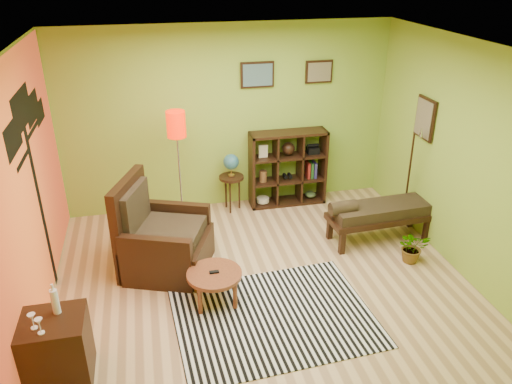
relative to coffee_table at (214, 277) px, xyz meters
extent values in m
plane|color=tan|center=(0.61, 0.23, -0.33)|extent=(5.00, 5.00, 0.00)
cube|color=#89AF36|center=(0.61, 2.48, 1.07)|extent=(5.00, 0.04, 2.80)
cube|color=#89AF36|center=(0.61, -2.02, 1.07)|extent=(5.00, 0.04, 2.80)
cube|color=#89AF36|center=(-1.89, 0.23, 1.07)|extent=(0.04, 4.50, 2.80)
cube|color=#89AF36|center=(3.11, 0.23, 1.07)|extent=(0.04, 4.50, 2.80)
cube|color=white|center=(0.61, 0.23, 2.47)|extent=(5.00, 4.50, 0.04)
cube|color=orange|center=(-1.87, 0.23, 1.07)|extent=(0.01, 4.45, 2.75)
cube|color=black|center=(-1.85, 0.78, 0.72)|extent=(0.01, 0.14, 2.10)
cube|color=black|center=(-1.85, 0.28, 1.72)|extent=(0.01, 0.65, 0.32)
cube|color=black|center=(-1.85, 0.83, 1.85)|extent=(0.01, 0.85, 0.40)
cube|color=black|center=(-1.85, 1.33, 1.72)|extent=(0.01, 0.70, 0.32)
cube|color=black|center=(-1.85, 1.68, 1.57)|extent=(0.01, 0.50, 0.26)
cube|color=black|center=(1.06, 2.45, 1.72)|extent=(0.50, 0.03, 0.38)
cube|color=slate|center=(1.06, 2.42, 1.72)|extent=(0.44, 0.01, 0.32)
cube|color=black|center=(2.01, 2.45, 1.72)|extent=(0.42, 0.03, 0.34)
cube|color=#847955|center=(2.01, 2.42, 1.72)|extent=(0.36, 0.01, 0.28)
cube|color=black|center=(3.08, 1.13, 1.32)|extent=(0.03, 0.44, 0.56)
cube|color=#847955|center=(3.05, 1.13, 1.32)|extent=(0.01, 0.38, 0.50)
cylinder|color=black|center=(2.96, 1.13, 0.45)|extent=(0.23, 0.34, 1.46)
cone|color=silver|center=(2.96, 0.98, 1.19)|extent=(0.08, 0.09, 0.16)
cube|color=white|center=(0.59, -0.43, -0.33)|extent=(2.26, 1.78, 0.01)
cylinder|color=brown|center=(0.00, 0.00, 0.03)|extent=(0.63, 0.63, 0.05)
cylinder|color=brown|center=(0.19, 0.20, -0.16)|extent=(0.05, 0.05, 0.34)
cylinder|color=brown|center=(-0.20, 0.19, -0.16)|extent=(0.05, 0.05, 0.34)
cylinder|color=brown|center=(0.20, -0.19, -0.16)|extent=(0.05, 0.05, 0.34)
cylinder|color=brown|center=(-0.19, -0.20, -0.16)|extent=(0.05, 0.05, 0.34)
cube|color=black|center=(0.00, 0.00, 0.06)|extent=(0.11, 0.05, 0.02)
cube|color=black|center=(-0.47, 0.80, -0.11)|extent=(1.25, 1.24, 0.44)
cube|color=black|center=(-0.90, 0.97, 0.27)|extent=(0.45, 0.92, 1.21)
cube|color=black|center=(-0.64, 0.38, 0.02)|extent=(0.86, 0.42, 0.71)
cube|color=black|center=(-0.31, 1.22, 0.02)|extent=(0.86, 0.42, 0.71)
cube|color=#F3C174|center=(-0.44, 0.79, 0.18)|extent=(0.99, 0.98, 0.15)
cube|color=#F3C174|center=(-0.82, 0.94, 0.49)|extent=(0.35, 0.69, 0.55)
cube|color=black|center=(-1.59, -0.84, 0.01)|extent=(0.59, 0.53, 0.69)
cylinder|color=white|center=(-1.54, -0.74, 0.48)|extent=(0.07, 0.07, 0.25)
cylinder|color=white|center=(-1.54, -0.74, 0.64)|extent=(0.02, 0.02, 0.07)
cylinder|color=white|center=(-1.71, -0.92, 0.36)|extent=(0.06, 0.06, 0.01)
cylinder|color=white|center=(-1.71, -0.92, 0.41)|extent=(0.01, 0.01, 0.09)
cone|color=white|center=(-1.71, -0.92, 0.48)|extent=(0.07, 0.07, 0.06)
cylinder|color=white|center=(-1.64, -1.00, 0.36)|extent=(0.06, 0.06, 0.01)
cylinder|color=white|center=(-1.64, -1.00, 0.41)|extent=(0.01, 0.01, 0.09)
cone|color=white|center=(-1.64, -1.00, 0.48)|extent=(0.07, 0.07, 0.06)
cylinder|color=silver|center=(-0.21, 1.82, -0.32)|extent=(0.27, 0.27, 0.03)
cylinder|color=silver|center=(-0.21, 1.82, 0.48)|extent=(0.02, 0.02, 1.63)
cylinder|color=red|center=(-0.21, 1.82, 1.25)|extent=(0.26, 0.26, 0.36)
cylinder|color=black|center=(0.60, 2.22, 0.22)|extent=(0.38, 0.38, 0.04)
cylinder|color=black|center=(0.72, 2.23, -0.07)|extent=(0.03, 0.03, 0.53)
cylinder|color=black|center=(0.52, 2.31, -0.07)|extent=(0.03, 0.03, 0.53)
cylinder|color=black|center=(0.55, 2.10, -0.07)|extent=(0.03, 0.03, 0.53)
cylinder|color=gold|center=(0.60, 2.22, 0.26)|extent=(0.10, 0.10, 0.02)
cylinder|color=gold|center=(0.60, 2.22, 0.31)|extent=(0.02, 0.02, 0.10)
sphere|color=#1E439A|center=(0.60, 2.22, 0.47)|extent=(0.24, 0.24, 0.24)
cube|color=black|center=(0.93, 2.26, 0.27)|extent=(0.04, 0.35, 1.20)
cube|color=black|center=(2.09, 2.26, 0.27)|extent=(0.04, 0.35, 1.20)
cube|color=black|center=(1.51, 2.26, -0.31)|extent=(1.20, 0.35, 0.04)
cube|color=black|center=(1.51, 2.26, 0.85)|extent=(1.20, 0.35, 0.04)
cube|color=black|center=(1.31, 2.26, 0.27)|extent=(0.03, 0.33, 1.12)
cube|color=black|center=(1.71, 2.26, 0.27)|extent=(0.03, 0.33, 1.12)
cube|color=black|center=(1.51, 2.26, 0.07)|extent=(1.12, 0.33, 0.03)
cube|color=black|center=(1.51, 2.26, 0.47)|extent=(1.12, 0.33, 0.03)
cylinder|color=beige|center=(1.11, 2.26, -0.24)|extent=(0.20, 0.20, 0.07)
sphere|color=black|center=(1.51, 2.26, 0.60)|extent=(0.20, 0.20, 0.20)
cube|color=black|center=(1.91, 2.26, 0.54)|extent=(0.18, 0.15, 0.10)
cylinder|color=black|center=(1.47, 2.26, 0.14)|extent=(0.06, 0.12, 0.06)
cylinder|color=black|center=(1.55, 2.26, 0.14)|extent=(0.06, 0.12, 0.06)
ellipsoid|color=#384C26|center=(1.91, 2.26, -0.23)|extent=(0.18, 0.18, 0.09)
cylinder|color=brown|center=(1.11, 2.26, 0.17)|extent=(0.12, 0.12, 0.18)
cube|color=beige|center=(1.11, 2.26, 0.59)|extent=(0.14, 0.03, 0.20)
cube|color=maroon|center=(1.84, 2.26, 0.21)|extent=(0.04, 0.18, 0.26)
cube|color=#1E4C1E|center=(1.89, 2.26, 0.21)|extent=(0.04, 0.18, 0.26)
cube|color=navy|center=(1.95, 2.26, 0.21)|extent=(0.04, 0.18, 0.26)
cube|color=black|center=(2.44, 0.87, 0.03)|extent=(1.47, 0.59, 0.08)
cube|color=#F3C174|center=(2.44, 0.87, 0.14)|extent=(1.37, 0.53, 0.14)
cylinder|color=#F3C174|center=(1.87, 0.84, 0.24)|extent=(0.37, 0.20, 0.19)
cube|color=black|center=(3.07, 1.11, -0.17)|extent=(0.08, 0.08, 0.32)
cube|color=black|center=(1.79, 1.04, -0.17)|extent=(0.08, 0.08, 0.32)
cube|color=black|center=(3.09, 0.70, -0.17)|extent=(0.08, 0.08, 0.32)
cube|color=black|center=(1.81, 0.63, -0.17)|extent=(0.08, 0.08, 0.32)
imported|color=#26661E|center=(2.63, 0.25, -0.17)|extent=(0.47, 0.51, 0.34)
camera|label=1|loc=(-0.57, -4.69, 3.33)|focal=35.00mm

